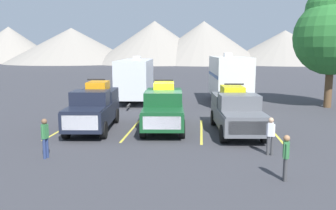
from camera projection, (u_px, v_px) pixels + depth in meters
name	position (u px, v px, depth m)	size (l,w,h in m)	color
ground_plane	(167.00, 127.00, 19.36)	(240.00, 240.00, 0.00)	#38383D
pickup_truck_a	(94.00, 107.00, 18.80)	(2.44, 5.56, 2.64)	black
pickup_truck_b	(164.00, 107.00, 19.03)	(2.55, 5.80, 2.58)	#144723
pickup_truck_c	(236.00, 111.00, 18.11)	(2.53, 5.74, 2.45)	#595B60
lot_stripe_a	(65.00, 128.00, 19.20)	(0.12, 5.50, 0.01)	gold
lot_stripe_b	(132.00, 129.00, 18.86)	(0.12, 5.50, 0.01)	gold
lot_stripe_c	(201.00, 131.00, 18.52)	(0.12, 5.50, 0.01)	gold
lot_stripe_d	(274.00, 132.00, 18.18)	(0.12, 5.50, 0.01)	gold
camper_trailer_a	(136.00, 77.00, 29.14)	(2.99, 9.24, 3.69)	silver
camper_trailer_b	(229.00, 77.00, 27.75)	(3.05, 8.34, 3.97)	silver
person_a	(45.00, 136.00, 13.75)	(0.24, 0.34, 1.59)	navy
person_b	(286.00, 155.00, 11.38)	(0.21, 0.34, 1.53)	#3F3F42
person_c	(271.00, 134.00, 14.17)	(0.34, 0.22, 1.55)	#3F3F42
tree_a	(332.00, 31.00, 25.26)	(5.43, 5.43, 8.91)	brown
mountain_ridge	(215.00, 43.00, 107.03)	(161.61, 44.12, 14.39)	gray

